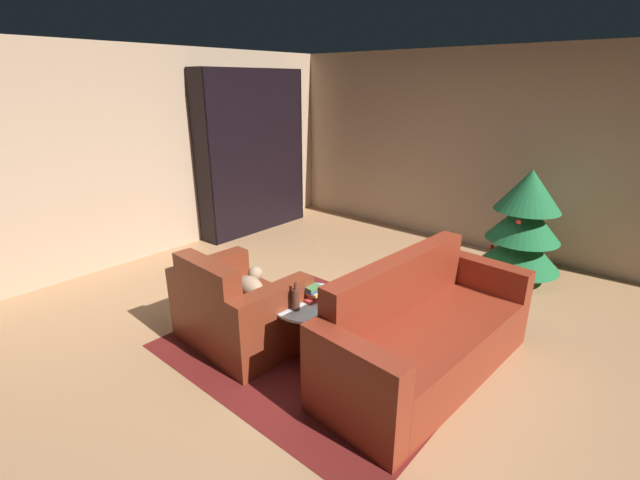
# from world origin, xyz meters

# --- Properties ---
(ground_plane) EXTENTS (7.68, 7.68, 0.00)m
(ground_plane) POSITION_xyz_m (0.00, 0.00, 0.00)
(ground_plane) COLOR tan
(wall_back) EXTENTS (6.52, 0.06, 2.53)m
(wall_back) POSITION_xyz_m (0.00, 3.00, 1.26)
(wall_back) COLOR tan
(wall_back) RESTS_ON ground
(wall_left) EXTENTS (0.06, 6.07, 2.53)m
(wall_left) POSITION_xyz_m (-3.23, 0.00, 1.26)
(wall_left) COLOR tan
(wall_left) RESTS_ON ground
(area_rug) EXTENTS (2.34, 2.01, 0.01)m
(area_rug) POSITION_xyz_m (-0.16, -0.25, 0.00)
(area_rug) COLOR maroon
(area_rug) RESTS_ON ground
(bookshelf_unit) EXTENTS (0.34, 1.74, 2.29)m
(bookshelf_unit) POSITION_xyz_m (-2.99, 1.60, 1.15)
(bookshelf_unit) COLOR black
(bookshelf_unit) RESTS_ON ground
(armchair_red) EXTENTS (1.05, 0.80, 0.83)m
(armchair_red) POSITION_xyz_m (-0.76, -0.66, 0.30)
(armchair_red) COLOR maroon
(armchair_red) RESTS_ON ground
(couch_red) EXTENTS (0.88, 1.96, 0.88)m
(couch_red) POSITION_xyz_m (0.62, 0.00, 0.30)
(couch_red) COLOR maroon
(couch_red) RESTS_ON ground
(coffee_table) EXTENTS (0.67, 0.67, 0.46)m
(coffee_table) POSITION_xyz_m (-0.21, -0.35, 0.41)
(coffee_table) COLOR black
(coffee_table) RESTS_ON ground
(book_stack_on_table) EXTENTS (0.22, 0.19, 0.12)m
(book_stack_on_table) POSITION_xyz_m (-0.24, -0.32, 0.51)
(book_stack_on_table) COLOR red
(book_stack_on_table) RESTS_ON coffee_table
(bottle_on_table) EXTENTS (0.06, 0.06, 0.23)m
(bottle_on_table) POSITION_xyz_m (-0.20, -0.53, 0.55)
(bottle_on_table) COLOR #542D20
(bottle_on_table) RESTS_ON coffee_table
(decorated_tree) EXTENTS (0.87, 0.87, 1.25)m
(decorated_tree) POSITION_xyz_m (0.61, 2.22, 0.65)
(decorated_tree) COLOR brown
(decorated_tree) RESTS_ON ground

